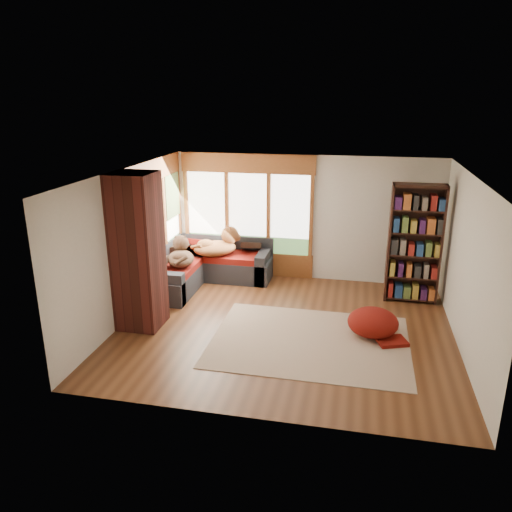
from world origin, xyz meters
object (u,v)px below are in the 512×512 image
at_px(sectional_sofa, 204,270).
at_px(dog_tan, 219,244).
at_px(brick_chimney, 138,252).
at_px(bookshelf, 414,244).
at_px(pouf, 373,322).
at_px(area_rug, 310,341).
at_px(dog_brindle, 181,254).

relative_size(sectional_sofa, dog_tan, 2.08).
bearing_deg(brick_chimney, sectional_sofa, 77.71).
bearing_deg(bookshelf, pouf, -113.63).
relative_size(area_rug, pouf, 3.77).
bearing_deg(pouf, brick_chimney, -173.89).
distance_m(brick_chimney, bookshelf, 4.97).
height_order(brick_chimney, pouf, brick_chimney).
distance_m(brick_chimney, dog_brindle, 1.67).
distance_m(brick_chimney, pouf, 4.00).
bearing_deg(dog_brindle, area_rug, -138.61).
height_order(pouf, dog_brindle, dog_brindle).
xyz_separation_m(brick_chimney, area_rug, (2.86, -0.03, -1.29)).
distance_m(pouf, dog_tan, 3.69).
relative_size(sectional_sofa, area_rug, 0.71).
bearing_deg(area_rug, brick_chimney, 179.44).
xyz_separation_m(pouf, dog_brindle, (-3.70, 1.17, 0.53)).
xyz_separation_m(brick_chimney, pouf, (3.84, 0.41, -1.07)).
bearing_deg(sectional_sofa, bookshelf, 0.85).
xyz_separation_m(sectional_sofa, bookshelf, (4.09, -0.03, 0.82)).
distance_m(pouf, dog_brindle, 3.92).
bearing_deg(dog_brindle, sectional_sofa, -51.34).
bearing_deg(pouf, area_rug, -155.75).
bearing_deg(brick_chimney, pouf, 6.11).
height_order(brick_chimney, sectional_sofa, brick_chimney).
bearing_deg(dog_brindle, pouf, -125.61).
bearing_deg(bookshelf, dog_brindle, -174.31).
bearing_deg(dog_brindle, bookshelf, -102.41).
xyz_separation_m(bookshelf, dog_brindle, (-4.40, -0.44, -0.35)).
bearing_deg(sectional_sofa, dog_brindle, -121.97).
relative_size(brick_chimney, bookshelf, 1.16).
xyz_separation_m(brick_chimney, dog_brindle, (0.14, 1.58, -0.54)).
xyz_separation_m(pouf, dog_tan, (-3.13, 1.88, 0.56)).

